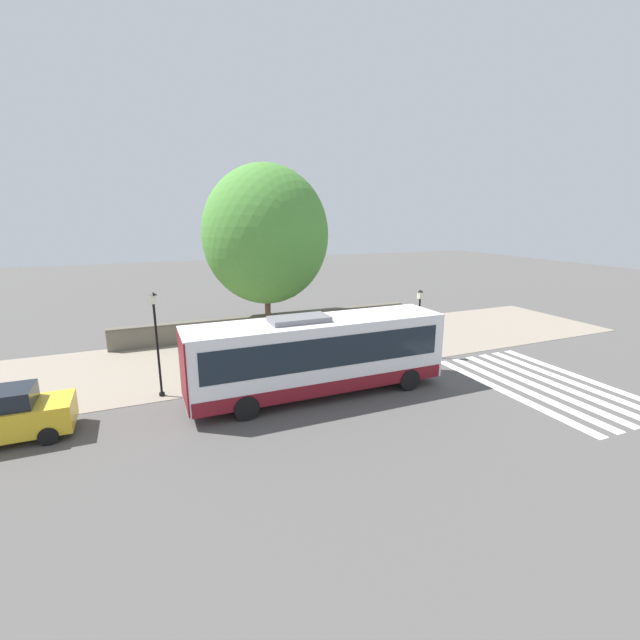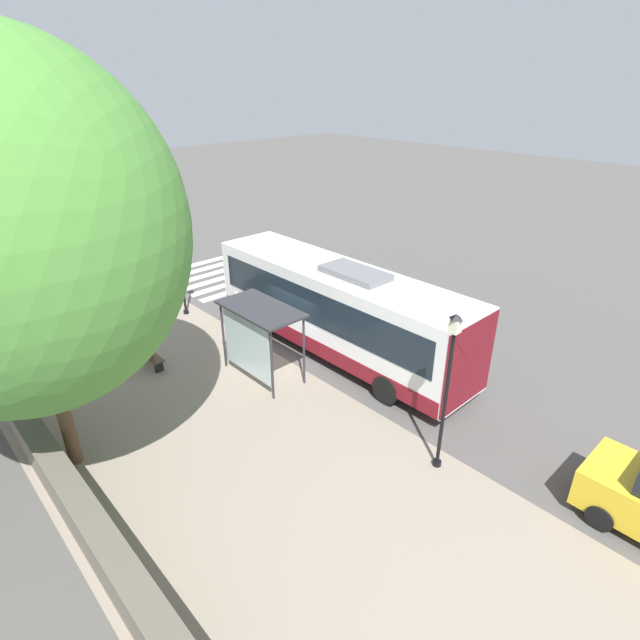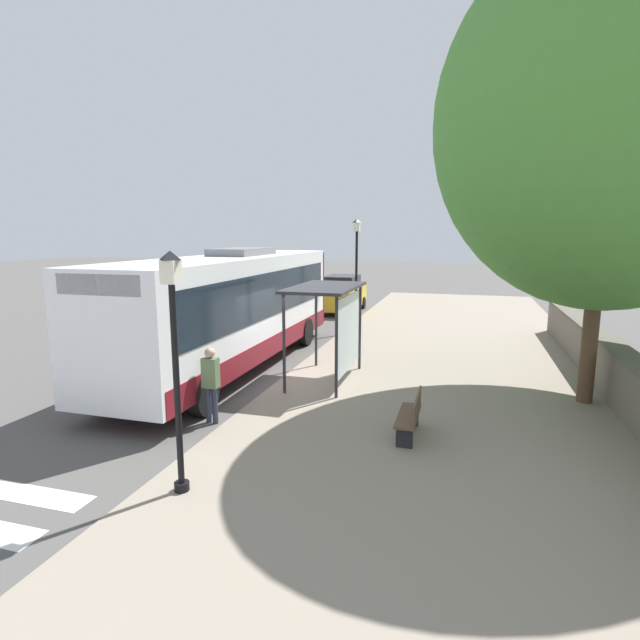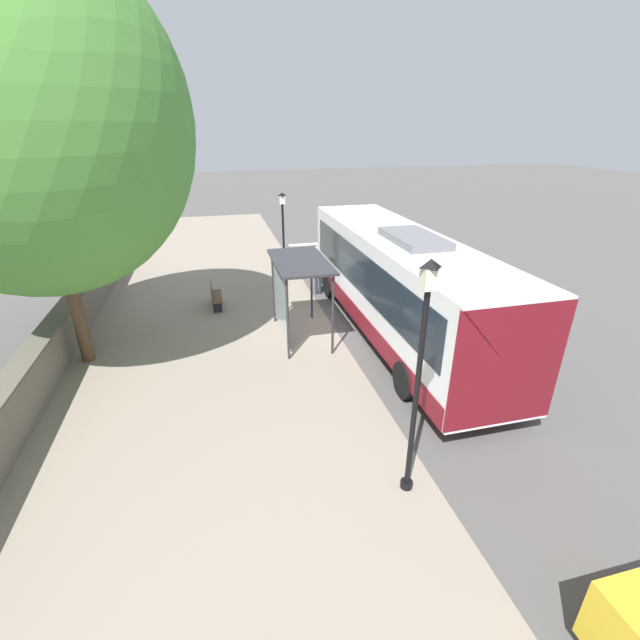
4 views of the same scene
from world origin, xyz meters
name	(u,v)px [view 4 (image 4 of 4)]	position (x,y,z in m)	size (l,w,h in m)	color
ground_plane	(333,327)	(0.00, 0.00, 0.00)	(120.00, 120.00, 0.00)	#514F4C
sidewalk_plaza	(202,341)	(-4.50, 0.00, 0.01)	(9.00, 44.00, 0.02)	gray
crosswalk_stripes	(374,251)	(5.00, 9.17, 0.00)	(9.00, 5.25, 0.01)	silver
stone_wall	(62,336)	(-8.55, 0.00, 0.68)	(0.60, 20.00, 1.34)	#6B6356
bus	(398,282)	(1.86, -1.08, 1.87)	(2.70, 11.33, 3.61)	white
bus_shelter	(295,275)	(-1.40, -0.48, 2.19)	(1.67, 3.13, 2.66)	#2D2D33
pedestrian	(318,272)	(0.26, 3.27, 0.98)	(0.34, 0.22, 1.68)	#2D3347
bench	(215,296)	(-3.96, 2.84, 0.47)	(0.40, 1.45, 0.88)	brown
street_lamp_near	(283,228)	(-0.69, 6.04, 2.28)	(0.28, 0.28, 3.82)	black
street_lamp_far	(419,367)	(-0.60, -7.47, 2.74)	(0.28, 0.28, 4.64)	black
shade_tree	(29,123)	(-7.81, -0.49, 6.55)	(7.73, 7.73, 10.80)	brown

